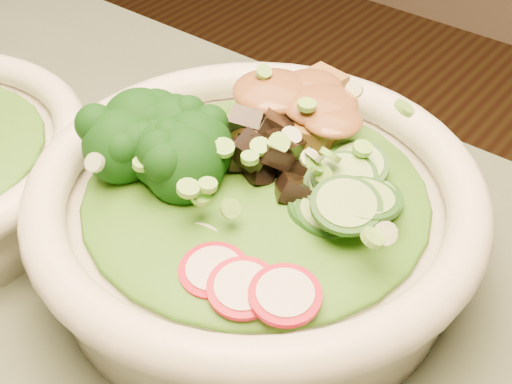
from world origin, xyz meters
The scene contains 9 objects.
salad_bowl centered at (0.10, 0.20, 0.79)m, with size 0.28×0.28×0.07m.
lettuce_bed centered at (0.10, 0.20, 0.81)m, with size 0.21×0.21×0.02m, color #1B5912.
broccoli_florets centered at (0.04, 0.17, 0.83)m, with size 0.08×0.07×0.04m, color black, non-canonical shape.
radish_slices centered at (0.13, 0.13, 0.82)m, with size 0.11×0.04×0.02m, color #B10D24, non-canonical shape.
cucumber_slices centered at (0.17, 0.22, 0.82)m, with size 0.07×0.07×0.04m, color #A0C56D, non-canonical shape.
mushroom_heap centered at (0.10, 0.21, 0.83)m, with size 0.07×0.07×0.04m, color black, non-canonical shape.
tofu_cubes centered at (0.08, 0.26, 0.82)m, with size 0.09×0.06×0.04m, color olive, non-canonical shape.
peanut_sauce centered at (0.08, 0.26, 0.84)m, with size 0.07×0.06×0.02m, color brown.
scallion_garnish centered at (0.10, 0.20, 0.84)m, with size 0.20×0.20×0.02m, color #75BE43, non-canonical shape.
Camera 1 is at (0.30, -0.06, 1.08)m, focal length 50.00 mm.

